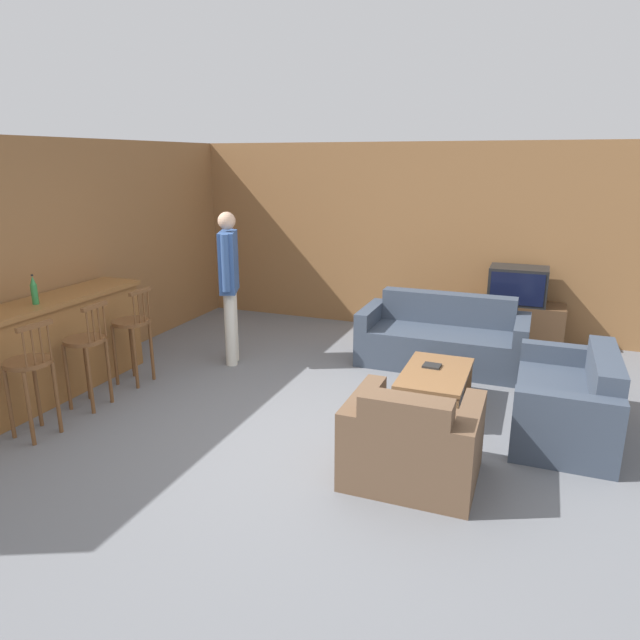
% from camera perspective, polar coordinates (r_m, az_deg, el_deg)
% --- Properties ---
extents(ground_plane, '(24.00, 24.00, 0.00)m').
position_cam_1_polar(ground_plane, '(5.16, -1.69, -11.64)').
color(ground_plane, slate).
extents(wall_back, '(9.40, 0.08, 2.60)m').
position_cam_1_polar(wall_back, '(8.21, 8.48, 8.13)').
color(wall_back, olive).
rests_on(wall_back, ground_plane).
extents(wall_left, '(0.08, 8.72, 2.60)m').
position_cam_1_polar(wall_left, '(7.51, -20.08, 6.63)').
color(wall_left, olive).
rests_on(wall_left, ground_plane).
extents(bar_counter, '(0.55, 2.52, 1.02)m').
position_cam_1_polar(bar_counter, '(6.38, -26.07, -2.83)').
color(bar_counter, brown).
rests_on(bar_counter, ground_plane).
extents(bar_chair_near, '(0.43, 0.43, 1.06)m').
position_cam_1_polar(bar_chair_near, '(5.55, -26.99, -4.74)').
color(bar_chair_near, brown).
rests_on(bar_chair_near, ground_plane).
extents(bar_chair_mid, '(0.40, 0.40, 1.06)m').
position_cam_1_polar(bar_chair_mid, '(5.99, -22.30, -2.76)').
color(bar_chair_mid, brown).
rests_on(bar_chair_mid, ground_plane).
extents(bar_chair_far, '(0.39, 0.39, 1.06)m').
position_cam_1_polar(bar_chair_far, '(6.46, -18.25, -1.02)').
color(bar_chair_far, brown).
rests_on(bar_chair_far, ground_plane).
extents(couch_far, '(1.92, 0.88, 0.81)m').
position_cam_1_polar(couch_far, '(6.95, 12.15, -1.99)').
color(couch_far, '#384251').
rests_on(couch_far, ground_plane).
extents(armchair_near, '(0.97, 0.84, 0.79)m').
position_cam_1_polar(armchair_near, '(4.48, 9.18, -12.12)').
color(armchair_near, brown).
rests_on(armchair_near, ground_plane).
extents(loveseat_right, '(0.81, 1.47, 0.78)m').
position_cam_1_polar(loveseat_right, '(5.57, 23.56, -7.61)').
color(loveseat_right, '#384251').
rests_on(loveseat_right, ground_plane).
extents(coffee_table, '(0.62, 1.04, 0.39)m').
position_cam_1_polar(coffee_table, '(5.70, 11.46, -5.55)').
color(coffee_table, brown).
rests_on(coffee_table, ground_plane).
extents(tv_unit, '(1.21, 0.48, 0.58)m').
position_cam_1_polar(tv_unit, '(7.86, 18.84, -0.44)').
color(tv_unit, '#513823').
rests_on(tv_unit, ground_plane).
extents(tv, '(0.71, 0.48, 0.47)m').
position_cam_1_polar(tv, '(7.73, 19.18, 3.29)').
color(tv, black).
rests_on(tv, tv_unit).
extents(bottle, '(0.06, 0.06, 0.29)m').
position_cam_1_polar(bottle, '(6.16, -26.68, 2.64)').
color(bottle, '#2D7F3D').
rests_on(bottle, bar_counter).
extents(book_on_table, '(0.18, 0.16, 0.02)m').
position_cam_1_polar(book_on_table, '(5.79, 11.13, -4.51)').
color(book_on_table, black).
rests_on(book_on_table, coffee_table).
extents(person_by_window, '(0.33, 0.54, 1.80)m').
position_cam_1_polar(person_by_window, '(6.72, -9.07, 4.03)').
color(person_by_window, silver).
rests_on(person_by_window, ground_plane).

